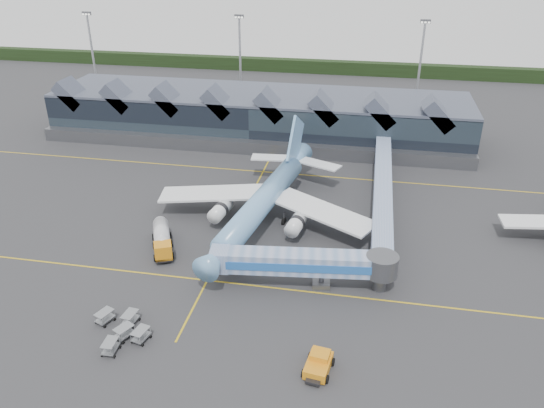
% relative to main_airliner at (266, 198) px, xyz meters
% --- Properties ---
extents(ground, '(260.00, 260.00, 0.00)m').
position_rel_main_airliner_xyz_m(ground, '(-4.26, -9.42, -3.86)').
color(ground, '#2C2D2F').
rests_on(ground, ground).
extents(taxi_stripes, '(120.00, 60.00, 0.01)m').
position_rel_main_airliner_xyz_m(taxi_stripes, '(-4.26, 0.58, -3.86)').
color(taxi_stripes, gold).
rests_on(taxi_stripes, ground).
extents(tree_line_far, '(260.00, 4.00, 4.00)m').
position_rel_main_airliner_xyz_m(tree_line_far, '(-4.26, 100.58, -1.86)').
color(tree_line_far, black).
rests_on(tree_line_far, ground).
extents(terminal, '(90.00, 22.25, 12.52)m').
position_rel_main_airliner_xyz_m(terminal, '(-9.32, 37.93, 1.02)').
color(terminal, black).
rests_on(terminal, ground).
extents(light_masts, '(132.40, 42.56, 22.45)m').
position_rel_main_airliner_xyz_m(light_masts, '(16.74, 53.38, 8.63)').
color(light_masts, '#9B9DA3').
rests_on(light_masts, ground).
extents(main_airliner, '(35.15, 40.83, 13.14)m').
position_rel_main_airliner_xyz_m(main_airliner, '(0.00, 0.00, 0.00)').
color(main_airliner, '#6993D5').
rests_on(main_airliner, ground).
extents(jet_bridge, '(23.55, 6.04, 5.09)m').
position_rel_main_airliner_xyz_m(jet_bridge, '(9.45, -16.16, -0.40)').
color(jet_bridge, '#6D8AB7').
rests_on(jet_bridge, ground).
extents(fuel_truck, '(5.71, 9.20, 3.17)m').
position_rel_main_airliner_xyz_m(fuel_truck, '(-12.87, -10.95, -2.09)').
color(fuel_truck, black).
rests_on(fuel_truck, ground).
extents(pushback_tug, '(3.23, 4.61, 1.92)m').
position_rel_main_airliner_xyz_m(pushback_tug, '(11.74, -30.64, -3.00)').
color(pushback_tug, orange).
rests_on(pushback_tug, ground).
extents(baggage_carts, '(7.32, 7.03, 1.46)m').
position_rel_main_airliner_xyz_m(baggage_carts, '(-10.49, -29.34, -3.04)').
color(baggage_carts, gray).
rests_on(baggage_carts, ground).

